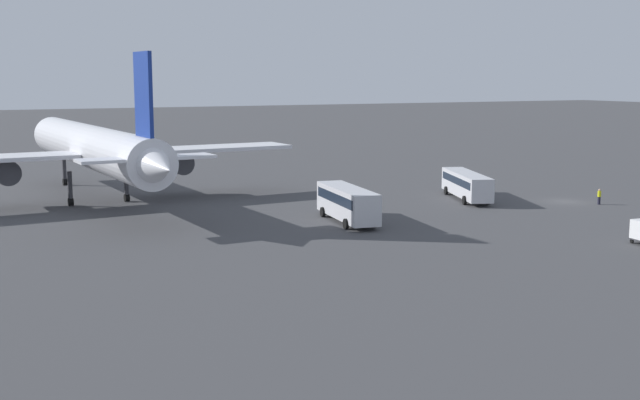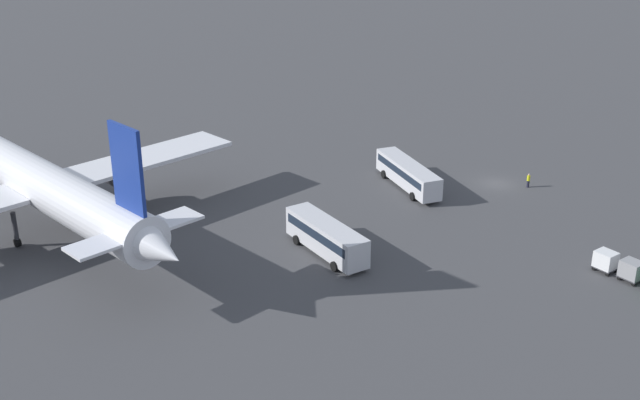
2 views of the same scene
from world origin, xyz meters
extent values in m
plane|color=#424244|center=(0.00, 0.00, 0.00)|extent=(600.00, 600.00, 0.00)
cylinder|color=silver|center=(24.46, 47.70, 6.23)|extent=(44.54, 6.82, 4.79)
cone|color=silver|center=(0.86, 46.61, 6.23)|extent=(6.42, 4.59, 4.31)
cube|color=silver|center=(22.82, 35.01, 5.63)|extent=(6.70, 20.65, 0.44)
cube|color=navy|center=(4.52, 46.78, 12.45)|extent=(4.45, 0.56, 7.66)
cube|color=silver|center=(4.07, 46.76, 6.70)|extent=(3.68, 12.58, 0.28)
cylinder|color=#38383D|center=(24.01, 38.13, 4.09)|extent=(5.44, 2.88, 2.63)
cylinder|color=#38383D|center=(22.10, 50.71, 1.92)|extent=(0.50, 0.50, 3.83)
cylinder|color=black|center=(22.10, 50.71, 0.45)|extent=(0.92, 0.54, 0.90)
cylinder|color=#38383D|center=(22.39, 44.49, 1.92)|extent=(0.50, 0.50, 3.83)
cylinder|color=black|center=(22.39, 44.49, 0.45)|extent=(0.92, 0.54, 0.90)
cube|color=silver|center=(6.52, 8.96, 1.76)|extent=(12.56, 6.75, 2.62)
cube|color=#192333|center=(6.52, 8.96, 2.22)|extent=(11.64, 6.44, 0.84)
cylinder|color=black|center=(10.60, 8.85, 0.50)|extent=(1.04, 0.63, 1.00)
cylinder|color=black|center=(9.67, 6.35, 0.50)|extent=(1.04, 0.63, 1.00)
cylinder|color=black|center=(3.37, 11.56, 0.50)|extent=(1.04, 0.63, 1.00)
cylinder|color=black|center=(2.44, 9.06, 0.50)|extent=(1.04, 0.63, 1.00)
cube|color=silver|center=(-0.16, 28.28, 1.92)|extent=(11.52, 4.38, 2.93)
cube|color=#192333|center=(-0.16, 28.28, 2.43)|extent=(10.64, 4.28, 0.94)
cylinder|color=black|center=(3.49, 29.12, 0.50)|extent=(1.03, 0.45, 1.00)
cylinder|color=black|center=(3.06, 26.36, 0.50)|extent=(1.03, 0.45, 1.00)
cylinder|color=black|center=(-3.39, 30.20, 0.50)|extent=(1.03, 0.45, 1.00)
cylinder|color=black|center=(-3.82, 27.45, 0.50)|extent=(1.03, 0.45, 1.00)
cylinder|color=#1E1E2D|center=(-3.17, -1.94, 0.42)|extent=(0.32, 0.32, 0.85)
cylinder|color=yellow|center=(-3.17, -1.94, 1.18)|extent=(0.38, 0.38, 0.65)
sphere|color=tan|center=(-3.17, -1.94, 1.62)|extent=(0.24, 0.24, 0.24)
cube|color=#38383D|center=(-23.39, 10.87, 0.41)|extent=(2.13, 1.85, 0.10)
cube|color=gray|center=(-23.39, 10.87, 1.26)|extent=(2.03, 1.76, 1.60)
cylinder|color=black|center=(-22.57, 11.44, 0.18)|extent=(0.37, 0.15, 0.36)
cylinder|color=black|center=(-22.68, 10.17, 0.18)|extent=(0.37, 0.15, 0.36)
cylinder|color=black|center=(-24.09, 11.57, 0.18)|extent=(0.37, 0.15, 0.36)
cube|color=#38383D|center=(-20.74, 10.87, 0.41)|extent=(2.13, 1.85, 0.10)
cube|color=silver|center=(-20.74, 10.87, 1.26)|extent=(2.03, 1.76, 1.60)
cylinder|color=black|center=(-19.93, 11.44, 0.18)|extent=(0.37, 0.15, 0.36)
cylinder|color=black|center=(-20.04, 10.17, 0.18)|extent=(0.37, 0.15, 0.36)
cylinder|color=black|center=(-21.44, 11.57, 0.18)|extent=(0.37, 0.15, 0.36)
cylinder|color=black|center=(-21.55, 10.30, 0.18)|extent=(0.37, 0.15, 0.36)
camera|label=1|loc=(-67.74, 65.29, 14.03)|focal=45.00mm
camera|label=2|loc=(-53.40, 76.79, 36.25)|focal=45.00mm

